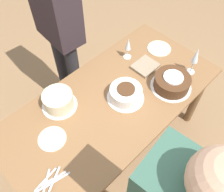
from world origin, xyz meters
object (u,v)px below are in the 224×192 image
Objects in this scene: cake_center_white at (126,94)px; wine_glass_far at (196,56)px; cake_front_chocolate at (172,82)px; cake_back_decorated at (58,101)px; wine_glass_near at (128,45)px; person_watching at (57,15)px.

cake_center_white is 1.11× the size of wine_glass_far.
cake_front_chocolate is 0.82m from cake_back_decorated.
cake_back_decorated is (-0.69, 0.45, 0.01)m from cake_front_chocolate.
wine_glass_far is (0.23, -0.02, 0.11)m from cake_front_chocolate.
cake_back_decorated is 0.69m from wine_glass_near.
person_watching is at bearing 87.72° from cake_center_white.
cake_back_decorated is at bearing 146.92° from cake_front_chocolate.
cake_front_chocolate reaches higher than cake_center_white.
wine_glass_far is 1.08m from person_watching.
person_watching is (0.40, 0.48, 0.24)m from cake_back_decorated.
cake_center_white is 0.35m from cake_front_chocolate.
cake_center_white is 0.58m from wine_glass_far.
cake_front_chocolate is at bearing -33.08° from cake_back_decorated.
cake_front_chocolate is 0.18× the size of person_watching.
wine_glass_near is at bearing 116.28° from wine_glass_far.
cake_center_white is 0.89× the size of cake_front_chocolate.
cake_back_decorated is at bearing 143.23° from cake_center_white.
cake_center_white is 1.08× the size of cake_back_decorated.
person_watching reaches higher than cake_back_decorated.
wine_glass_far is at bearing -27.01° from cake_back_decorated.
wine_glass_far is at bearing 32.62° from person_watching.
cake_center_white is 0.47m from cake_back_decorated.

